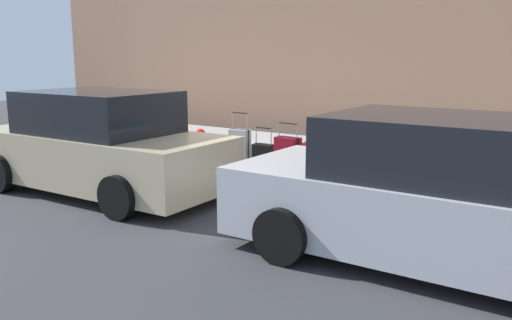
{
  "coord_description": "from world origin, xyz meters",
  "views": [
    {
      "loc": [
        -6.05,
        7.44,
        2.27
      ],
      "look_at": [
        -1.27,
        0.53,
        0.62
      ],
      "focal_mm": 37.28,
      "sensor_mm": 36.0,
      "label": 1
    }
  ],
  "objects_px": {
    "suitcase_olive_0": "(413,176)",
    "fire_hydrant": "(200,146)",
    "parked_car_beige_1": "(100,145)",
    "suitcase_maroon_4": "(288,157)",
    "parking_meter": "(498,148)",
    "suitcase_black_5": "(264,159)",
    "suitcase_silver_6": "(240,150)",
    "bollard_post": "(178,142)",
    "suitcase_red_3": "(317,162)",
    "suitcase_teal_2": "(348,164)",
    "parked_car_silver_0": "(445,197)",
    "suitcase_navy_1": "(380,167)"
  },
  "relations": [
    {
      "from": "suitcase_maroon_4",
      "to": "parked_car_beige_1",
      "type": "xyz_separation_m",
      "value": [
        2.34,
        2.19,
        0.29
      ]
    },
    {
      "from": "parked_car_beige_1",
      "to": "suitcase_red_3",
      "type": "bearing_deg",
      "value": -142.78
    },
    {
      "from": "suitcase_silver_6",
      "to": "suitcase_teal_2",
      "type": "bearing_deg",
      "value": -178.35
    },
    {
      "from": "suitcase_teal_2",
      "to": "bollard_post",
      "type": "distance_m",
      "value": 3.63
    },
    {
      "from": "suitcase_olive_0",
      "to": "suitcase_silver_6",
      "type": "xyz_separation_m",
      "value": [
        3.27,
        0.08,
        0.09
      ]
    },
    {
      "from": "parked_car_beige_1",
      "to": "suitcase_maroon_4",
      "type": "bearing_deg",
      "value": -136.84
    },
    {
      "from": "suitcase_maroon_4",
      "to": "parked_car_beige_1",
      "type": "height_order",
      "value": "parked_car_beige_1"
    },
    {
      "from": "bollard_post",
      "to": "parked_car_silver_0",
      "type": "xyz_separation_m",
      "value": [
        -5.8,
        2.03,
        0.2
      ]
    },
    {
      "from": "suitcase_olive_0",
      "to": "suitcase_teal_2",
      "type": "bearing_deg",
      "value": 1.01
    },
    {
      "from": "suitcase_black_5",
      "to": "suitcase_silver_6",
      "type": "relative_size",
      "value": 0.78
    },
    {
      "from": "suitcase_black_5",
      "to": "suitcase_silver_6",
      "type": "bearing_deg",
      "value": 5.18
    },
    {
      "from": "suitcase_navy_1",
      "to": "suitcase_teal_2",
      "type": "relative_size",
      "value": 1.3
    },
    {
      "from": "parking_meter",
      "to": "parked_car_silver_0",
      "type": "height_order",
      "value": "parked_car_silver_0"
    },
    {
      "from": "bollard_post",
      "to": "parked_car_beige_1",
      "type": "bearing_deg",
      "value": 94.03
    },
    {
      "from": "suitcase_teal_2",
      "to": "bollard_post",
      "type": "relative_size",
      "value": 0.9
    },
    {
      "from": "suitcase_olive_0",
      "to": "parked_car_silver_0",
      "type": "relative_size",
      "value": 0.19
    },
    {
      "from": "bollard_post",
      "to": "parking_meter",
      "type": "bearing_deg",
      "value": -176.09
    },
    {
      "from": "bollard_post",
      "to": "parked_car_beige_1",
      "type": "distance_m",
      "value": 2.05
    },
    {
      "from": "suitcase_navy_1",
      "to": "fire_hydrant",
      "type": "distance_m",
      "value": 3.73
    },
    {
      "from": "suitcase_red_3",
      "to": "bollard_post",
      "type": "distance_m",
      "value": 3.06
    },
    {
      "from": "suitcase_maroon_4",
      "to": "parking_meter",
      "type": "xyz_separation_m",
      "value": [
        -3.38,
        -0.24,
        0.47
      ]
    },
    {
      "from": "suitcase_teal_2",
      "to": "suitcase_silver_6",
      "type": "bearing_deg",
      "value": 1.65
    },
    {
      "from": "suitcase_black_5",
      "to": "suitcase_olive_0",
      "type": "bearing_deg",
      "value": -179.25
    },
    {
      "from": "suitcase_red_3",
      "to": "suitcase_maroon_4",
      "type": "bearing_deg",
      "value": 1.58
    },
    {
      "from": "suitcase_olive_0",
      "to": "suitcase_black_5",
      "type": "distance_m",
      "value": 2.77
    },
    {
      "from": "suitcase_olive_0",
      "to": "suitcase_maroon_4",
      "type": "height_order",
      "value": "suitcase_maroon_4"
    },
    {
      "from": "suitcase_red_3",
      "to": "fire_hydrant",
      "type": "bearing_deg",
      "value": 0.5
    },
    {
      "from": "bollard_post",
      "to": "parking_meter",
      "type": "xyz_separation_m",
      "value": [
        -5.86,
        -0.4,
        0.4
      ]
    },
    {
      "from": "suitcase_olive_0",
      "to": "suitcase_silver_6",
      "type": "distance_m",
      "value": 3.27
    },
    {
      "from": "suitcase_olive_0",
      "to": "fire_hydrant",
      "type": "xyz_separation_m",
      "value": [
        4.25,
        0.07,
        0.07
      ]
    },
    {
      "from": "suitcase_maroon_4",
      "to": "bollard_post",
      "type": "relative_size",
      "value": 1.14
    },
    {
      "from": "suitcase_navy_1",
      "to": "parking_meter",
      "type": "bearing_deg",
      "value": -172.57
    },
    {
      "from": "suitcase_red_3",
      "to": "bollard_post",
      "type": "height_order",
      "value": "suitcase_red_3"
    },
    {
      "from": "suitcase_teal_2",
      "to": "bollard_post",
      "type": "xyz_separation_m",
      "value": [
        3.62,
        0.2,
        0.07
      ]
    },
    {
      "from": "suitcase_teal_2",
      "to": "suitcase_red_3",
      "type": "height_order",
      "value": "suitcase_red_3"
    },
    {
      "from": "suitcase_silver_6",
      "to": "fire_hydrant",
      "type": "bearing_deg",
      "value": -0.6
    },
    {
      "from": "parked_car_beige_1",
      "to": "suitcase_olive_0",
      "type": "bearing_deg",
      "value": -153.72
    },
    {
      "from": "bollard_post",
      "to": "suitcase_olive_0",
      "type": "bearing_deg",
      "value": -177.31
    },
    {
      "from": "suitcase_navy_1",
      "to": "parked_car_silver_0",
      "type": "bearing_deg",
      "value": 125.98
    },
    {
      "from": "suitcase_olive_0",
      "to": "parking_meter",
      "type": "relative_size",
      "value": 0.71
    },
    {
      "from": "suitcase_black_5",
      "to": "suitcase_silver_6",
      "type": "xyz_separation_m",
      "value": [
        0.5,
        0.05,
        0.12
      ]
    },
    {
      "from": "suitcase_black_5",
      "to": "parking_meter",
      "type": "relative_size",
      "value": 0.68
    },
    {
      "from": "fire_hydrant",
      "to": "parked_car_beige_1",
      "type": "xyz_separation_m",
      "value": [
        0.32,
        2.18,
        0.28
      ]
    },
    {
      "from": "suitcase_navy_1",
      "to": "parking_meter",
      "type": "distance_m",
      "value": 1.74
    },
    {
      "from": "suitcase_maroon_4",
      "to": "suitcase_teal_2",
      "type": "bearing_deg",
      "value": -177.7
    },
    {
      "from": "suitcase_olive_0",
      "to": "parked_car_beige_1",
      "type": "height_order",
      "value": "parked_car_beige_1"
    },
    {
      "from": "suitcase_red_3",
      "to": "parked_car_beige_1",
      "type": "distance_m",
      "value": 3.66
    },
    {
      "from": "suitcase_navy_1",
      "to": "suitcase_silver_6",
      "type": "distance_m",
      "value": 2.75
    },
    {
      "from": "suitcase_maroon_4",
      "to": "fire_hydrant",
      "type": "bearing_deg",
      "value": 0.19
    },
    {
      "from": "suitcase_olive_0",
      "to": "bollard_post",
      "type": "height_order",
      "value": "suitcase_olive_0"
    }
  ]
}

